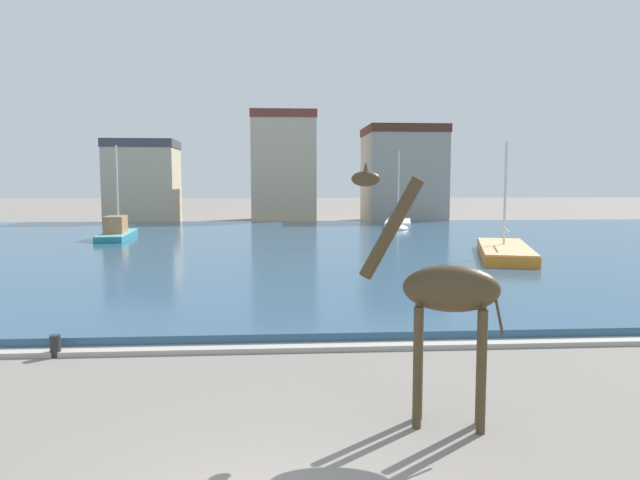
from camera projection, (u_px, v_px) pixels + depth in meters
name	position (u px, v px, depth m)	size (l,w,h in m)	color
harbor_water	(275.00, 246.00, 35.20)	(86.56, 42.46, 0.32)	#2D5170
quay_edge_coping	(271.00, 348.00, 13.89)	(86.56, 0.50, 0.12)	#ADA89E
giraffe_statue	(443.00, 293.00, 9.40)	(2.40, 1.08, 4.27)	#42331E
sailboat_teal	(119.00, 234.00, 38.91)	(2.22, 7.73, 6.39)	teal
sailboat_white	(398.00, 225.00, 49.08)	(3.72, 8.62, 6.59)	white
sailboat_orange	(503.00, 252.00, 29.92)	(4.88, 9.81, 5.98)	orange
mooring_bollard	(55.00, 346.00, 13.38)	(0.24, 0.24, 0.50)	#232326
townhouse_corner_house	(143.00, 182.00, 57.09)	(6.64, 5.41, 8.05)	#C6B293
townhouse_end_terrace	(283.00, 167.00, 61.33)	(6.55, 8.00, 11.12)	#C6B293
townhouse_narrow_midrow	(403.00, 174.00, 60.14)	(7.74, 8.09, 9.59)	gray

